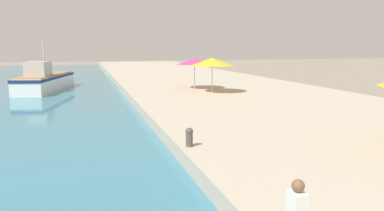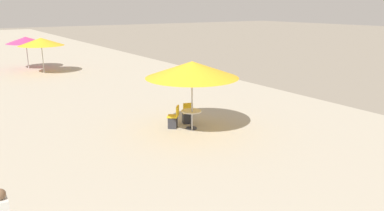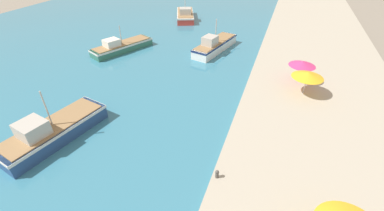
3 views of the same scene
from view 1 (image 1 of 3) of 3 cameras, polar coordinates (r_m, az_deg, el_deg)
quay_promenade at (r=39.57m, az=0.17°, el=3.74°), size 16.00×90.00×0.58m
fishing_boat_far at (r=35.62m, az=-21.51°, el=3.59°), size 4.59×9.80×4.63m
cafe_umbrella_white at (r=27.25m, az=3.12°, el=6.68°), size 3.15×3.15×2.53m
cafe_umbrella_striped at (r=29.76m, az=0.40°, el=6.76°), size 2.89×2.89×2.44m
person_at_quay at (r=7.18m, az=15.38°, el=-15.23°), size 0.57×0.36×1.05m
mooring_bollard at (r=12.71m, az=-0.42°, el=-4.74°), size 0.26×0.26×0.65m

